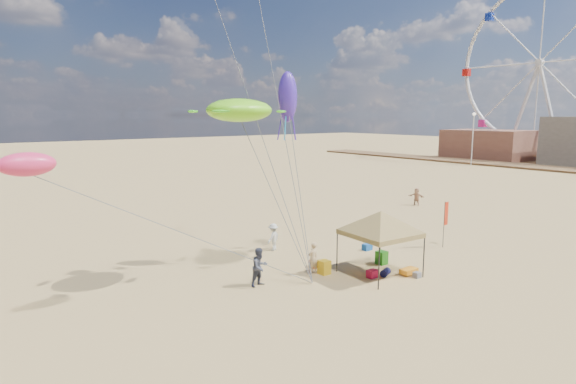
% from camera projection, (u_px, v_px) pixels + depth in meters
% --- Properties ---
extents(ground, '(280.00, 280.00, 0.00)m').
position_uv_depth(ground, '(327.00, 284.00, 22.25)').
color(ground, tan).
rests_on(ground, ground).
extents(canopy_tent, '(6.00, 6.00, 3.71)m').
position_uv_depth(canopy_tent, '(381.00, 214.00, 23.15)').
color(canopy_tent, black).
rests_on(canopy_tent, ground).
extents(feather_flag, '(0.43, 0.06, 2.79)m').
position_uv_depth(feather_flag, '(446.00, 216.00, 28.30)').
color(feather_flag, black).
rests_on(feather_flag, ground).
extents(cooler_red, '(0.54, 0.38, 0.38)m').
position_uv_depth(cooler_red, '(372.00, 274.00, 23.17)').
color(cooler_red, '#BA0E31').
rests_on(cooler_red, ground).
extents(cooler_blue, '(0.54, 0.38, 0.38)m').
position_uv_depth(cooler_blue, '(367.00, 247.00, 27.86)').
color(cooler_blue, '#144EA4').
rests_on(cooler_blue, ground).
extents(bag_navy, '(0.69, 0.54, 0.36)m').
position_uv_depth(bag_navy, '(385.00, 272.00, 23.39)').
color(bag_navy, '#0D0F3A').
rests_on(bag_navy, ground).
extents(bag_orange, '(0.54, 0.69, 0.36)m').
position_uv_depth(bag_orange, '(313.00, 264.00, 24.74)').
color(bag_orange, red).
rests_on(bag_orange, ground).
extents(chair_green, '(0.50, 0.50, 0.70)m').
position_uv_depth(chair_green, '(382.00, 258.00, 25.24)').
color(chair_green, '#228117').
rests_on(chair_green, ground).
extents(chair_yellow, '(0.50, 0.50, 0.70)m').
position_uv_depth(chair_yellow, '(324.00, 267.00, 23.65)').
color(chair_yellow, yellow).
rests_on(chair_yellow, ground).
extents(crate_grey, '(0.34, 0.30, 0.28)m').
position_uv_depth(crate_grey, '(417.00, 275.00, 23.14)').
color(crate_grey, slate).
rests_on(crate_grey, ground).
extents(beach_cart, '(0.90, 0.50, 0.24)m').
position_uv_depth(beach_cart, '(409.00, 271.00, 23.56)').
color(beach_cart, orange).
rests_on(beach_cart, ground).
extents(person_near_a, '(0.63, 0.45, 1.65)m').
position_uv_depth(person_near_a, '(313.00, 258.00, 23.55)').
color(person_near_a, tan).
rests_on(person_near_a, ground).
extents(person_near_b, '(0.97, 0.80, 1.81)m').
position_uv_depth(person_near_b, '(260.00, 267.00, 21.92)').
color(person_near_b, '#393D4E').
rests_on(person_near_b, ground).
extents(person_near_c, '(1.19, 0.95, 1.60)m').
position_uv_depth(person_near_c, '(273.00, 237.00, 27.71)').
color(person_near_c, beige).
rests_on(person_near_c, ground).
extents(person_far_c, '(0.84, 1.49, 1.54)m').
position_uv_depth(person_far_c, '(416.00, 197.00, 41.67)').
color(person_far_c, tan).
rests_on(person_far_c, ground).
extents(building_north, '(10.00, 14.00, 5.20)m').
position_uv_depth(building_north, '(488.00, 144.00, 85.85)').
color(building_north, '#8C5947').
rests_on(building_north, ground).
extents(lamp_north, '(0.50, 0.50, 8.25)m').
position_uv_depth(lamp_north, '(473.00, 130.00, 74.99)').
color(lamp_north, silver).
rests_on(lamp_north, ground).
extents(ferris_wheel, '(1.19, 28.99, 31.13)m').
position_uv_depth(ferris_wheel, '(539.00, 71.00, 82.52)').
color(ferris_wheel, silver).
rests_on(ferris_wheel, ground).
extents(turtle_kite, '(3.42, 2.85, 1.06)m').
position_uv_depth(turtle_kite, '(239.00, 110.00, 21.80)').
color(turtle_kite, '#73E419').
rests_on(turtle_kite, ground).
extents(fish_kite, '(2.02, 1.19, 0.85)m').
position_uv_depth(fish_kite, '(27.00, 164.00, 16.46)').
color(fish_kite, '#EB2F62').
rests_on(fish_kite, ground).
extents(squid_kite, '(1.29, 1.29, 2.61)m').
position_uv_depth(squid_kite, '(288.00, 97.00, 24.58)').
color(squid_kite, '#4123A7').
rests_on(squid_kite, ground).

